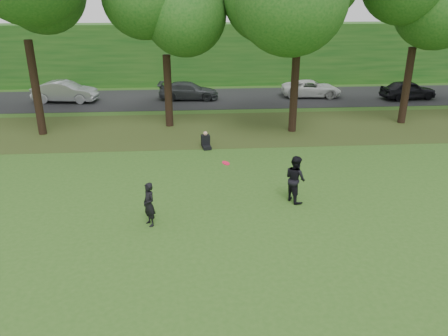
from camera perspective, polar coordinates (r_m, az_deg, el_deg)
name	(u,v)px	position (r m, az deg, el deg)	size (l,w,h in m)	color
ground	(252,252)	(13.49, 3.62, -10.87)	(120.00, 120.00, 0.00)	#2E571B
leaf_litter	(221,129)	(25.36, -0.37, 5.13)	(60.00, 7.00, 0.01)	#3F3716
street	(214,98)	(33.09, -1.36, 9.10)	(70.00, 7.00, 0.02)	black
far_hedge	(210,54)	(38.57, -1.90, 14.66)	(70.00, 3.00, 5.00)	#164E16
player_left	(149,204)	(14.76, -9.76, -4.71)	(0.56, 0.37, 1.53)	black
player_right	(295,179)	(16.40, 9.30, -1.40)	(0.87, 0.68, 1.79)	black
parked_cars	(183,91)	(32.37, -5.36, 9.96)	(38.31, 3.58, 1.49)	black
frisbee	(226,163)	(14.73, 0.24, 0.65)	(0.28, 0.28, 0.12)	#F41441
seated_person	(206,142)	(22.16, -2.39, 3.46)	(0.52, 0.78, 0.83)	black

